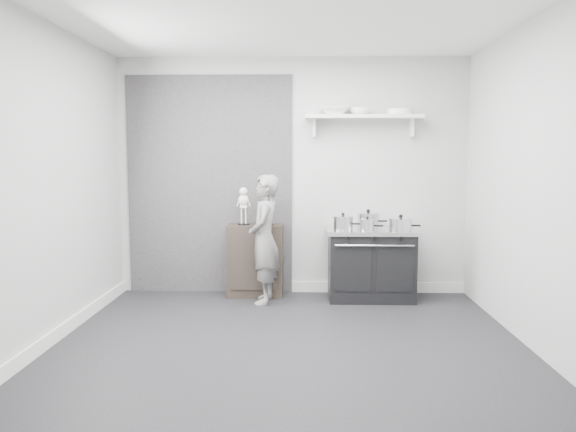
% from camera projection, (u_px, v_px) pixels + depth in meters
% --- Properties ---
extents(ground, '(4.00, 4.00, 0.00)m').
position_uv_depth(ground, '(288.00, 341.00, 4.81)').
color(ground, black).
rests_on(ground, ground).
extents(room_shell, '(4.02, 3.62, 2.71)m').
position_uv_depth(room_shell, '(278.00, 149.00, 4.79)').
color(room_shell, '#AAAAA8').
rests_on(room_shell, ground).
extents(wall_shelf, '(1.30, 0.26, 0.24)m').
position_uv_depth(wall_shelf, '(364.00, 118.00, 6.24)').
color(wall_shelf, silver).
rests_on(wall_shelf, room_shell).
extents(stove, '(0.98, 0.61, 0.79)m').
position_uv_depth(stove, '(371.00, 264.00, 6.21)').
color(stove, black).
rests_on(stove, ground).
extents(side_cabinet, '(0.62, 0.36, 0.81)m').
position_uv_depth(side_cabinet, '(255.00, 260.00, 6.38)').
color(side_cabinet, black).
rests_on(side_cabinet, ground).
extents(child, '(0.35, 0.51, 1.39)m').
position_uv_depth(child, '(264.00, 239.00, 6.02)').
color(child, slate).
rests_on(child, ground).
extents(pot_front_left, '(0.30, 0.22, 0.19)m').
position_uv_depth(pot_front_left, '(343.00, 223.00, 6.07)').
color(pot_front_left, silver).
rests_on(pot_front_left, stove).
extents(pot_back_left, '(0.34, 0.25, 0.21)m').
position_uv_depth(pot_back_left, '(368.00, 220.00, 6.27)').
color(pot_back_left, silver).
rests_on(pot_back_left, stove).
extents(pot_front_right, '(0.33, 0.25, 0.18)m').
position_uv_depth(pot_front_right, '(401.00, 225.00, 5.96)').
color(pot_front_right, silver).
rests_on(pot_front_right, stove).
extents(pot_front_center, '(0.25, 0.17, 0.16)m').
position_uv_depth(pot_front_center, '(367.00, 225.00, 5.98)').
color(pot_front_center, silver).
rests_on(pot_front_center, stove).
extents(skeleton_full, '(0.14, 0.09, 0.49)m').
position_uv_depth(skeleton_full, '(244.00, 203.00, 6.31)').
color(skeleton_full, beige).
rests_on(skeleton_full, side_cabinet).
extents(skeleton_torso, '(0.12, 0.08, 0.42)m').
position_uv_depth(skeleton_torso, '(268.00, 206.00, 6.31)').
color(skeleton_torso, beige).
rests_on(skeleton_torso, side_cabinet).
extents(bowl_large, '(0.33, 0.33, 0.08)m').
position_uv_depth(bowl_large, '(335.00, 111.00, 6.24)').
color(bowl_large, white).
rests_on(bowl_large, wall_shelf).
extents(bowl_small, '(0.24, 0.24, 0.07)m').
position_uv_depth(bowl_small, '(360.00, 111.00, 6.23)').
color(bowl_small, white).
rests_on(bowl_small, wall_shelf).
extents(plate_stack, '(0.28, 0.28, 0.06)m').
position_uv_depth(plate_stack, '(400.00, 112.00, 6.22)').
color(plate_stack, white).
rests_on(plate_stack, wall_shelf).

